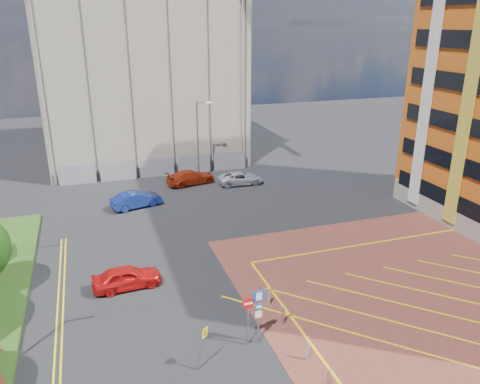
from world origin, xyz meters
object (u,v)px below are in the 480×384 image
lamp_back (198,138)px  sign_cluster (255,311)px  warning_sign (202,344)px  car_red_left (127,277)px  car_silver_back (241,178)px  car_blue_back (136,200)px  car_red_back (191,177)px

lamp_back → sign_cluster: size_ratio=2.50×
warning_sign → car_red_left: 8.91m
car_red_left → car_silver_back: size_ratio=0.92×
warning_sign → car_blue_back: bearing=91.3°
car_silver_back → lamp_back: bearing=51.2°
warning_sign → car_blue_back: 21.81m
lamp_back → car_red_left: lamp_back is taller
lamp_back → car_blue_back: size_ratio=1.82×
sign_cluster → car_red_back: size_ratio=0.65×
warning_sign → car_red_back: warning_sign is taller
warning_sign → car_silver_back: 26.85m
car_red_back → car_silver_back: bearing=-121.3°
car_red_left → car_red_back: car_red_back is taller
lamp_back → car_silver_back: bearing=-42.3°
lamp_back → warning_sign: 28.93m
lamp_back → car_red_back: size_ratio=1.63×
warning_sign → car_red_back: (5.44, 26.48, -0.72)m
lamp_back → car_red_back: lamp_back is taller
car_red_left → sign_cluster: bearing=-147.2°
car_red_left → car_silver_back: bearing=-41.9°
car_silver_back → warning_sign: bearing=161.1°
car_blue_back → car_red_back: bearing=-66.6°
lamp_back → car_red_back: (-1.28, -1.51, -3.65)m
car_red_back → car_silver_back: 5.04m
car_red_back → car_red_left: bearing=143.7°
lamp_back → car_red_left: size_ratio=1.93×
car_red_back → lamp_back: bearing=-52.5°
lamp_back → sign_cluster: 27.38m
sign_cluster → car_silver_back: 24.97m
lamp_back → car_blue_back: 10.19m
warning_sign → lamp_back: bearing=76.5°
sign_cluster → car_blue_back: sign_cluster is taller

